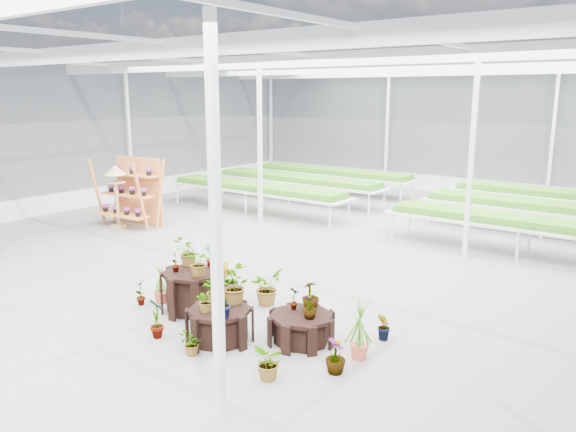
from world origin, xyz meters
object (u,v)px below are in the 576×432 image
Objects in this scene: plinth_low at (301,328)px; bird_table at (117,197)px; shelf_rack at (128,193)px; plinth_tall at (193,291)px; plinth_mid at (220,325)px.

plinth_low is 8.84m from bird_table.
plinth_low is at bearing -27.09° from shelf_rack.
shelf_rack reaches higher than bird_table.
bird_table reaches higher than plinth_low.
plinth_tall is at bearing -46.15° from bird_table.
shelf_rack is (-8.21, 3.25, 0.73)m from plinth_low.
plinth_mid reaches higher than plinth_low.
plinth_mid is 1.22m from plinth_low.
plinth_mid is (1.20, -0.60, -0.10)m from plinth_tall.
shelf_rack reaches higher than plinth_mid.
shelf_rack is at bearing 52.92° from bird_table.
bird_table reaches higher than plinth_mid.
bird_table is at bearing 153.59° from plinth_tall.
plinth_low is 0.52× the size of shelf_rack.
plinth_mid is 8.19m from bird_table.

